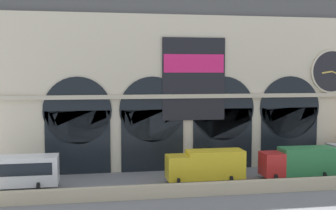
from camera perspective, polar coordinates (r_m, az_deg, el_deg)
ground_plane at (r=43.45m, az=4.08°, el=-9.86°), size 200.00×200.00×0.00m
quay_parapet_wall at (r=38.58m, az=5.94°, el=-10.85°), size 90.00×0.70×1.11m
station_building at (r=49.22m, az=2.12°, el=3.22°), size 40.71×4.97×19.93m
box_truck_center at (r=42.45m, az=5.02°, el=-7.85°), size 7.50×2.91×3.12m
box_truck_mideast at (r=45.76m, az=16.76°, el=-7.12°), size 7.50×2.91×3.12m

